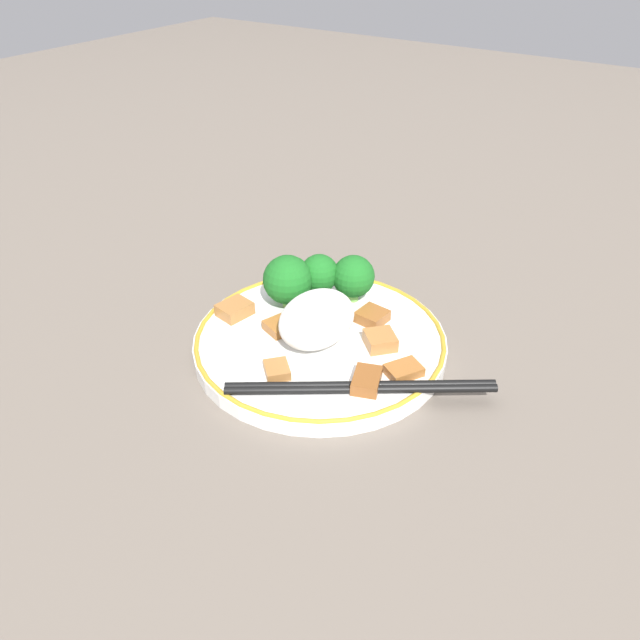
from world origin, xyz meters
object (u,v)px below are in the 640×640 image
Objects in this scene: plate at (320,341)px; broccoli_back_left at (353,277)px; chopsticks at (361,387)px; broccoli_back_right at (288,280)px; broccoli_back_center at (319,274)px.

broccoli_back_left reaches higher than plate.
plate is at bearing -122.31° from chopsticks.
broccoli_back_left is 0.15m from chopsticks.
broccoli_back_right is at bearing -119.29° from chopsticks.
broccoli_back_right reaches higher than plate.
chopsticks is (0.11, 0.12, -0.03)m from broccoli_back_center.
broccoli_back_center is (-0.06, -0.04, 0.04)m from plate.
broccoli_back_left and broccoli_back_center have the same top height.
broccoli_back_right reaches higher than broccoli_back_center.
chopsticks is (0.05, 0.08, 0.01)m from plate.
plate is at bearing 64.81° from broccoli_back_right.
broccoli_back_right is at bearing -46.18° from broccoli_back_left.
broccoli_back_right reaches higher than chopsticks.
broccoli_back_left is 0.25× the size of chopsticks.
broccoli_back_left is 0.89× the size of broccoli_back_right.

